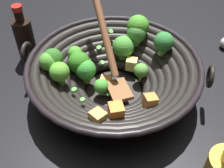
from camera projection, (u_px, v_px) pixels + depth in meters
ground_plane at (114, 92)px, 0.73m from camera, size 4.00×4.00×0.00m
wok at (113, 72)px, 0.69m from camera, size 0.46×0.42×0.24m
soy_sauce_bottle at (25, 39)px, 0.78m from camera, size 0.05×0.05×0.17m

